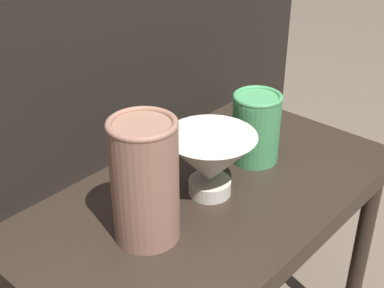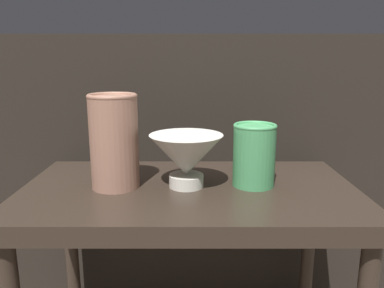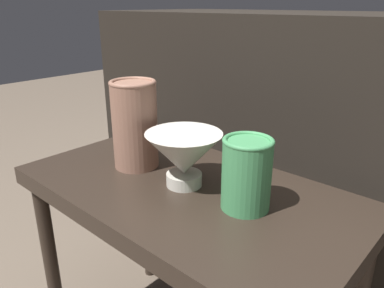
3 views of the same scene
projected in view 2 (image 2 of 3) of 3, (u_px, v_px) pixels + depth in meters
name	position (u px, v px, depth m)	size (l,w,h in m)	color
table	(189.00, 213.00, 0.84)	(0.74, 0.41, 0.52)	#2D231C
couch_backdrop	(190.00, 163.00, 1.33)	(1.26, 0.50, 0.86)	black
bowl	(186.00, 156.00, 0.82)	(0.16, 0.16, 0.12)	silver
vase_textured_left	(114.00, 140.00, 0.81)	(0.11, 0.11, 0.20)	#996B56
vase_colorful_right	(254.00, 154.00, 0.82)	(0.09, 0.09, 0.14)	#47995B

